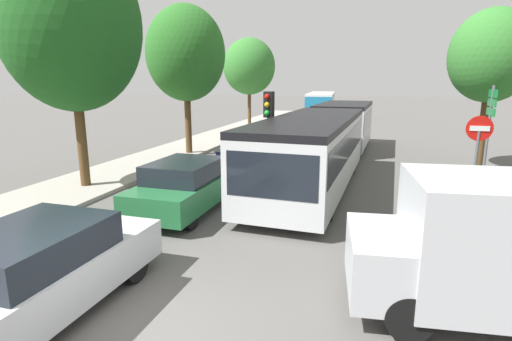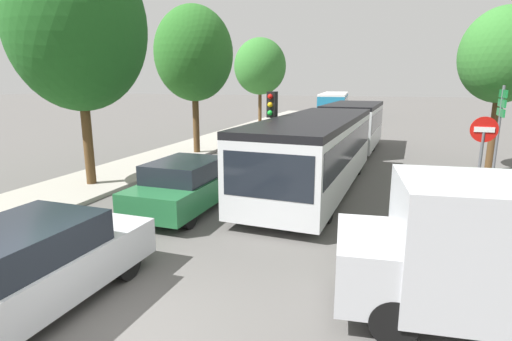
{
  "view_description": "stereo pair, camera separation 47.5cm",
  "coord_description": "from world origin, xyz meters",
  "px_view_note": "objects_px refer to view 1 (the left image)",
  "views": [
    {
      "loc": [
        3.3,
        -4.5,
        3.75
      ],
      "look_at": [
        0.2,
        6.42,
        1.2
      ],
      "focal_mm": 28.0,
      "sensor_mm": 36.0,
      "label": 1
    },
    {
      "loc": [
        3.75,
        -4.37,
        3.75
      ],
      "look_at": [
        0.2,
        6.42,
        1.2
      ],
      "focal_mm": 28.0,
      "sensor_mm": 36.0,
      "label": 2
    }
  ],
  "objects_px": {
    "queued_car_tan": "(298,122)",
    "no_entry_sign": "(477,150)",
    "articulated_bus": "(329,135)",
    "tree_left_far": "(187,56)",
    "direction_sign_post": "(491,113)",
    "tree_left_mid": "(69,30)",
    "queued_car_white": "(281,133)",
    "queued_car_green": "(186,186)",
    "city_bus_rear": "(321,103)",
    "traffic_light": "(269,118)",
    "queued_car_silver": "(37,271)",
    "queued_car_navy": "(252,149)",
    "tree_left_distant": "(249,67)",
    "tree_right_mid": "(493,59)"
  },
  "relations": [
    {
      "from": "tree_right_mid",
      "to": "no_entry_sign",
      "type": "bearing_deg",
      "value": -104.85
    },
    {
      "from": "articulated_bus",
      "to": "direction_sign_post",
      "type": "height_order",
      "value": "direction_sign_post"
    },
    {
      "from": "city_bus_rear",
      "to": "no_entry_sign",
      "type": "relative_size",
      "value": 4.17
    },
    {
      "from": "direction_sign_post",
      "to": "tree_left_mid",
      "type": "xyz_separation_m",
      "value": [
        -14.0,
        -5.51,
        2.81
      ]
    },
    {
      "from": "queued_car_navy",
      "to": "no_entry_sign",
      "type": "bearing_deg",
      "value": -119.21
    },
    {
      "from": "queued_car_navy",
      "to": "queued_car_white",
      "type": "distance_m",
      "value": 5.85
    },
    {
      "from": "articulated_bus",
      "to": "city_bus_rear",
      "type": "bearing_deg",
      "value": -169.26
    },
    {
      "from": "articulated_bus",
      "to": "tree_left_far",
      "type": "xyz_separation_m",
      "value": [
        -7.17,
        1.33,
        3.47
      ]
    },
    {
      "from": "tree_left_mid",
      "to": "tree_left_distant",
      "type": "xyz_separation_m",
      "value": [
        0.74,
        17.88,
        -0.57
      ]
    },
    {
      "from": "traffic_light",
      "to": "direction_sign_post",
      "type": "height_order",
      "value": "direction_sign_post"
    },
    {
      "from": "queued_car_navy",
      "to": "traffic_light",
      "type": "height_order",
      "value": "traffic_light"
    },
    {
      "from": "city_bus_rear",
      "to": "queued_car_tan",
      "type": "xyz_separation_m",
      "value": [
        0.01,
        -14.61,
        -0.72
      ]
    },
    {
      "from": "articulated_bus",
      "to": "tree_left_far",
      "type": "bearing_deg",
      "value": -97.21
    },
    {
      "from": "tree_left_far",
      "to": "tree_left_distant",
      "type": "distance_m",
      "value": 10.68
    },
    {
      "from": "direction_sign_post",
      "to": "tree_left_mid",
      "type": "height_order",
      "value": "tree_left_mid"
    },
    {
      "from": "traffic_light",
      "to": "city_bus_rear",
      "type": "bearing_deg",
      "value": -163.65
    },
    {
      "from": "queued_car_silver",
      "to": "tree_left_far",
      "type": "bearing_deg",
      "value": 16.68
    },
    {
      "from": "direction_sign_post",
      "to": "tree_left_mid",
      "type": "distance_m",
      "value": 15.31
    },
    {
      "from": "articulated_bus",
      "to": "tree_right_mid",
      "type": "height_order",
      "value": "tree_right_mid"
    },
    {
      "from": "direction_sign_post",
      "to": "tree_right_mid",
      "type": "xyz_separation_m",
      "value": [
        0.37,
        2.12,
        2.09
      ]
    },
    {
      "from": "traffic_light",
      "to": "tree_right_mid",
      "type": "distance_m",
      "value": 10.09
    },
    {
      "from": "queued_car_white",
      "to": "tree_left_mid",
      "type": "xyz_separation_m",
      "value": [
        -4.63,
        -11.32,
        4.61
      ]
    },
    {
      "from": "tree_left_distant",
      "to": "tree_left_far",
      "type": "bearing_deg",
      "value": -89.84
    },
    {
      "from": "queued_car_navy",
      "to": "tree_left_distant",
      "type": "xyz_separation_m",
      "value": [
        -3.88,
        12.41,
        4.06
      ]
    },
    {
      "from": "queued_car_tan",
      "to": "traffic_light",
      "type": "distance_m",
      "value": 16.21
    },
    {
      "from": "queued_car_tan",
      "to": "tree_left_distant",
      "type": "relative_size",
      "value": 0.61
    },
    {
      "from": "direction_sign_post",
      "to": "tree_left_mid",
      "type": "relative_size",
      "value": 0.43
    },
    {
      "from": "traffic_light",
      "to": "direction_sign_post",
      "type": "xyz_separation_m",
      "value": [
        7.81,
        3.38,
        0.07
      ]
    },
    {
      "from": "city_bus_rear",
      "to": "tree_left_mid",
      "type": "distance_m",
      "value": 33.28
    },
    {
      "from": "traffic_light",
      "to": "tree_left_far",
      "type": "bearing_deg",
      "value": -120.05
    },
    {
      "from": "articulated_bus",
      "to": "traffic_light",
      "type": "xyz_separation_m",
      "value": [
        -1.75,
        -3.74,
        1.02
      ]
    },
    {
      "from": "articulated_bus",
      "to": "tree_left_mid",
      "type": "xyz_separation_m",
      "value": [
        -7.94,
        -5.88,
        3.9
      ]
    },
    {
      "from": "articulated_bus",
      "to": "tree_left_distant",
      "type": "relative_size",
      "value": 2.51
    },
    {
      "from": "city_bus_rear",
      "to": "queued_car_navy",
      "type": "bearing_deg",
      "value": 176.36
    },
    {
      "from": "queued_car_tan",
      "to": "no_entry_sign",
      "type": "xyz_separation_m",
      "value": [
        8.12,
        -17.36,
        1.15
      ]
    },
    {
      "from": "no_entry_sign",
      "to": "tree_right_mid",
      "type": "xyz_separation_m",
      "value": [
        1.81,
        6.84,
        2.78
      ]
    },
    {
      "from": "tree_left_mid",
      "to": "tree_left_distant",
      "type": "relative_size",
      "value": 1.21
    },
    {
      "from": "queued_car_tan",
      "to": "tree_left_far",
      "type": "xyz_separation_m",
      "value": [
        -3.67,
        -10.94,
        4.22
      ]
    },
    {
      "from": "tree_right_mid",
      "to": "queued_car_navy",
      "type": "bearing_deg",
      "value": -167.5
    },
    {
      "from": "city_bus_rear",
      "to": "tree_left_distant",
      "type": "relative_size",
      "value": 1.71
    },
    {
      "from": "queued_car_silver",
      "to": "queued_car_tan",
      "type": "bearing_deg",
      "value": 1.72
    },
    {
      "from": "no_entry_sign",
      "to": "queued_car_green",
      "type": "bearing_deg",
      "value": -75.87
    },
    {
      "from": "queued_car_silver",
      "to": "tree_left_distant",
      "type": "relative_size",
      "value": 0.65
    },
    {
      "from": "articulated_bus",
      "to": "tree_right_mid",
      "type": "relative_size",
      "value": 2.59
    },
    {
      "from": "no_entry_sign",
      "to": "tree_left_distant",
      "type": "xyz_separation_m",
      "value": [
        -11.82,
        17.09,
        2.93
      ]
    },
    {
      "from": "no_entry_sign",
      "to": "tree_left_far",
      "type": "bearing_deg",
      "value": -118.55
    },
    {
      "from": "city_bus_rear",
      "to": "queued_car_white",
      "type": "distance_m",
      "value": 21.44
    },
    {
      "from": "queued_car_silver",
      "to": "traffic_light",
      "type": "xyz_separation_m",
      "value": [
        1.56,
        8.96,
        1.72
      ]
    },
    {
      "from": "direction_sign_post",
      "to": "queued_car_silver",
      "type": "bearing_deg",
      "value": 56.72
    },
    {
      "from": "articulated_bus",
      "to": "direction_sign_post",
      "type": "xyz_separation_m",
      "value": [
        6.06,
        -0.36,
        1.09
      ]
    }
  ]
}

